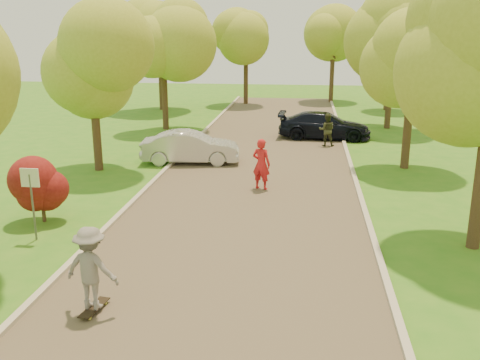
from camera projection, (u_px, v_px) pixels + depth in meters
The scene contains 20 objects.
ground at pixel (205, 324), 11.24m from camera, with size 100.00×100.00×0.00m, color #31761C.
road at pixel (247, 204), 18.88m from camera, with size 8.00×60.00×0.01m, color #4C4438.
curb_left at pixel (136, 199), 19.34m from camera, with size 0.18×60.00×0.12m, color #B2AD9E.
curb_right at pixel (364, 208), 18.38m from camera, with size 0.18×60.00×0.12m, color #B2AD9E.
street_sign at pixel (31, 189), 15.32m from camera, with size 0.55×0.06×2.17m.
red_shrub at pixel (41, 189), 16.94m from camera, with size 1.70×1.70×1.95m.
tree_l_midb at pixel (96, 64), 22.25m from camera, with size 4.30×4.20×6.62m.
tree_l_far at pixel (166, 38), 31.50m from camera, with size 4.92×4.80×7.79m.
tree_r_midb at pixel (419, 56), 22.49m from camera, with size 4.51×4.40×7.01m.
tree_r_far at pixel (398, 31), 31.70m from camera, with size 5.33×5.20×8.34m.
tree_bg_a at pixel (162, 38), 39.46m from camera, with size 5.12×5.00×7.72m.
tree_bg_b at pixel (394, 35), 39.29m from camera, with size 5.12×5.00×7.95m.
tree_bg_c at pixel (249, 41), 42.65m from camera, with size 4.92×4.80×7.33m.
tree_bg_d at pixel (336, 37), 43.65m from camera, with size 5.12×5.00×7.72m.
silver_sedan at pixel (190, 147), 24.53m from camera, with size 1.56×4.47×1.47m, color #B8B8BD.
dark_sedan at pixel (324, 125), 29.99m from camera, with size 2.09×5.14×1.49m, color black.
longboard at pixel (94, 308), 11.71m from camera, with size 0.40×0.98×0.11m.
skateboarder at pixel (91, 268), 11.45m from camera, with size 1.20×0.69×1.86m, color slate.
person_striped at pixel (261, 164), 20.43m from camera, with size 0.72×0.48×1.99m, color red.
person_olive at pixel (327, 130), 28.03m from camera, with size 0.84×0.65×1.73m, color #2F3520.
Camera 1 is at (1.97, -9.81, 6.01)m, focal length 40.00 mm.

